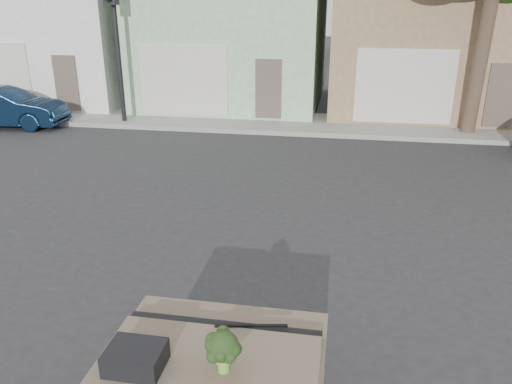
# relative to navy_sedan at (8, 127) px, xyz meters

# --- Properties ---
(ground_plane) EXTENTS (120.00, 120.00, 0.00)m
(ground_plane) POSITION_rel_navy_sedan_xyz_m (10.35, -8.59, 0.00)
(ground_plane) COLOR #303033
(ground_plane) RESTS_ON ground
(sidewalk) EXTENTS (40.00, 3.00, 0.15)m
(sidewalk) POSITION_rel_navy_sedan_xyz_m (10.35, 1.91, 0.07)
(sidewalk) COLOR gray
(sidewalk) RESTS_ON ground
(townhouse_white) EXTENTS (7.20, 8.20, 7.55)m
(townhouse_white) POSITION_rel_navy_sedan_xyz_m (-0.65, 5.91, 3.77)
(townhouse_white) COLOR white
(townhouse_white) RESTS_ON ground
(townhouse_mint) EXTENTS (7.20, 8.20, 7.55)m
(townhouse_mint) POSITION_rel_navy_sedan_xyz_m (6.85, 5.91, 3.77)
(townhouse_mint) COLOR #A3D3A2
(townhouse_mint) RESTS_ON ground
(townhouse_tan) EXTENTS (7.20, 8.20, 7.55)m
(townhouse_tan) POSITION_rel_navy_sedan_xyz_m (14.35, 5.91, 3.77)
(townhouse_tan) COLOR #9A7A57
(townhouse_tan) RESTS_ON ground
(navy_sedan) EXTENTS (4.18, 1.83, 1.34)m
(navy_sedan) POSITION_rel_navy_sedan_xyz_m (0.00, 0.00, 0.00)
(navy_sedan) COLOR #0C2038
(navy_sedan) RESTS_ON ground
(traffic_signal) EXTENTS (0.40, 0.40, 5.10)m
(traffic_signal) POSITION_rel_navy_sedan_xyz_m (3.85, 0.91, 2.55)
(traffic_signal) COLOR black
(traffic_signal) RESTS_ON ground
(instrument_hump) EXTENTS (0.48, 0.38, 0.20)m
(instrument_hump) POSITION_rel_navy_sedan_xyz_m (9.77, -11.94, 1.22)
(instrument_hump) COLOR black
(instrument_hump) RESTS_ON car_dashboard
(wiper_arm) EXTENTS (0.69, 0.15, 0.02)m
(wiper_arm) POSITION_rel_navy_sedan_xyz_m (10.63, -11.21, 1.13)
(wiper_arm) COLOR black
(wiper_arm) RESTS_ON car_dashboard
(broccoli) EXTENTS (0.36, 0.36, 0.39)m
(broccoli) POSITION_rel_navy_sedan_xyz_m (10.51, -11.85, 1.32)
(broccoli) COLOR #1D3213
(broccoli) RESTS_ON car_dashboard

